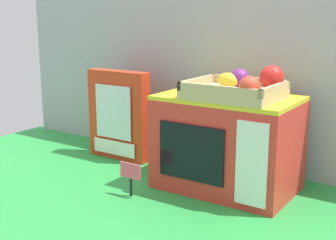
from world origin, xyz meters
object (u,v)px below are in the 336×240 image
at_px(price_sign, 130,174).
at_px(food_groups_crate, 240,88).
at_px(toy_microwave, 227,143).
at_px(cookie_set_box, 119,115).

bearing_deg(price_sign, food_groups_crate, 39.29).
xyz_separation_m(toy_microwave, cookie_set_box, (-0.46, 0.05, 0.02)).
xyz_separation_m(cookie_set_box, price_sign, (0.26, -0.27, -0.09)).
relative_size(toy_microwave, price_sign, 3.96).
bearing_deg(cookie_set_box, price_sign, -45.46).
height_order(cookie_set_box, price_sign, cookie_set_box).
relative_size(food_groups_crate, cookie_set_box, 0.79).
distance_m(toy_microwave, cookie_set_box, 0.46).
xyz_separation_m(toy_microwave, price_sign, (-0.20, -0.21, -0.07)).
height_order(toy_microwave, food_groups_crate, food_groups_crate).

